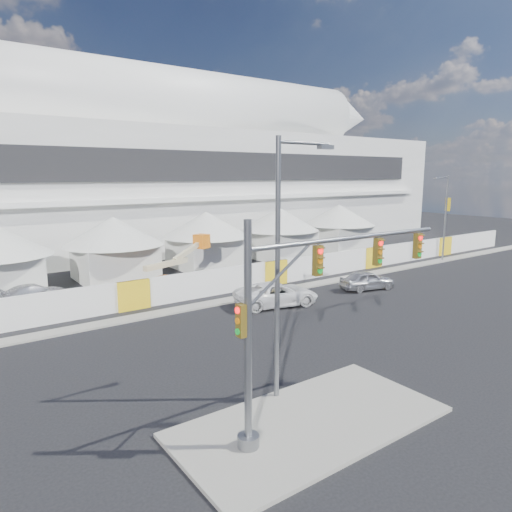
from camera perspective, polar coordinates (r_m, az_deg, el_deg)
ground at (r=23.53m, az=12.87°, el=-12.39°), size 160.00×160.00×0.00m
median_island at (r=17.73m, az=6.85°, el=-19.87°), size 10.00×5.00×0.15m
far_curb at (r=46.08m, az=17.83°, el=-1.40°), size 80.00×1.20×0.12m
stadium at (r=61.15m, az=-11.48°, el=10.48°), size 80.00×24.80×21.98m
tent_row at (r=42.22m, az=-11.55°, el=2.11°), size 53.40×8.40×5.40m
hoarding_fence at (r=37.33m, az=2.39°, el=-2.09°), size 70.00×0.25×2.00m
scaffold_tower at (r=80.22m, az=15.74°, el=7.73°), size 4.40×4.40×12.00m
sedan_silver at (r=36.80m, az=13.72°, el=-2.96°), size 2.76×4.68×1.49m
pickup_curb at (r=31.50m, az=2.59°, el=-4.76°), size 3.94×6.29×1.62m
lot_car_b at (r=57.03m, az=19.91°, el=1.22°), size 2.13×3.96×1.28m
lot_car_c at (r=35.96m, az=-26.03°, el=-4.18°), size 2.56×4.73×1.30m
traffic_mast at (r=15.52m, az=5.10°, el=-7.30°), size 9.58×0.73×7.46m
streetlight_median at (r=17.53m, az=3.40°, el=0.52°), size 2.82×0.28×10.18m
streetlight_curb at (r=50.72m, az=22.53°, el=5.10°), size 2.61×0.59×8.80m
boom_lift at (r=34.56m, az=-11.50°, el=-3.12°), size 8.33×3.13×4.08m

